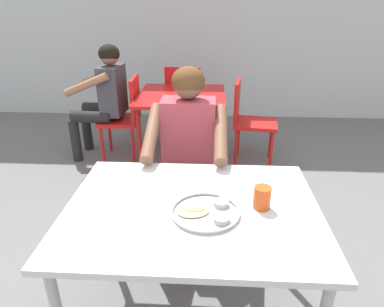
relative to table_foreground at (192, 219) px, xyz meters
name	(u,v)px	position (x,y,z in m)	size (l,w,h in m)	color
table_foreground	(192,219)	(0.00, 0.00, 0.00)	(1.15, 0.87, 0.72)	silver
thali_tray	(206,212)	(0.06, -0.05, 0.08)	(0.31, 0.31, 0.03)	#B7BABF
drinking_cup	(262,197)	(0.31, 0.01, 0.13)	(0.08, 0.08, 0.10)	#D84C19
chair_foreground	(190,164)	(-0.06, 0.88, -0.16)	(0.39, 0.45, 0.85)	red
diner_foreground	(187,147)	(-0.07, 0.66, 0.08)	(0.49, 0.55, 1.22)	black
table_background_red	(182,102)	(-0.22, 2.04, -0.03)	(0.87, 0.89, 0.70)	red
chair_red_left	(126,113)	(-0.79, 2.03, -0.15)	(0.42, 0.43, 0.87)	red
chair_red_right	(248,117)	(0.45, 2.00, -0.16)	(0.48, 0.44, 0.85)	red
chair_red_far	(184,97)	(-0.24, 2.62, -0.14)	(0.46, 0.48, 0.88)	red
patron_background	(104,92)	(-1.01, 2.05, 0.05)	(0.57, 0.51, 1.18)	black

